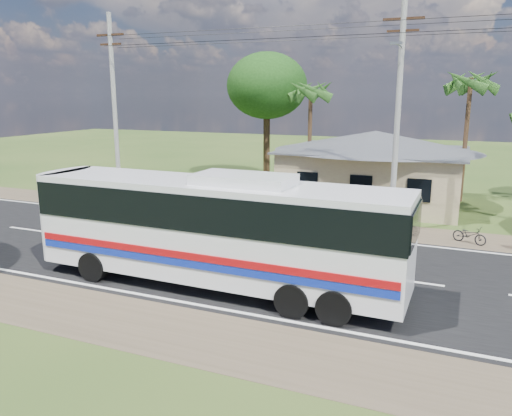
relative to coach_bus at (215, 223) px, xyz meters
The scene contains 9 objects.
ground 4.15m from the coach_bus, 62.57° to the left, with size 120.00×120.00×0.00m, color #284217.
road 4.15m from the coach_bus, 62.57° to the left, with size 120.00×16.00×0.03m.
house 16.28m from the coach_bus, 80.83° to the left, with size 12.40×10.00×5.00m.
utility_poles 11.02m from the coach_bus, 65.96° to the left, with size 32.80×2.22×11.00m.
palm_mid 20.64m from the coach_bus, 67.76° to the left, with size 2.80×2.80×8.20m.
palm_far 19.71m from the coach_bus, 97.20° to the left, with size 2.80×2.80×7.70m.
tree_behind_house 22.54m from the coach_bus, 106.92° to the left, with size 6.00×6.00×9.61m.
coach_bus is the anchor object (origin of this frame).
motorcycle 12.26m from the coach_bus, 47.95° to the left, with size 0.53×1.53×0.80m, color black.
Camera 1 is at (5.95, -17.59, 6.56)m, focal length 35.00 mm.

